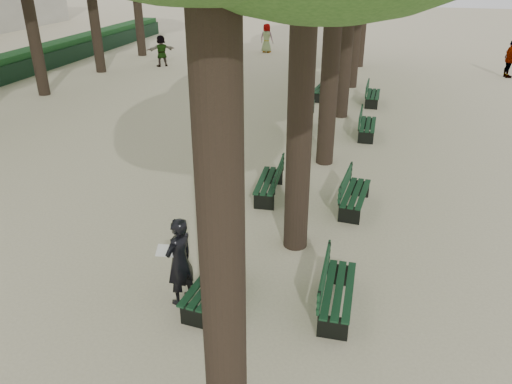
# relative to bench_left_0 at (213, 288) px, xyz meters

# --- Properties ---
(ground) EXTENTS (120.00, 120.00, 0.00)m
(ground) POSITION_rel_bench_left_0_xyz_m (-0.37, -0.69, -0.27)
(ground) COLOR beige
(ground) RESTS_ON ground
(bench_left_0) EXTENTS (0.74, 1.85, 0.92)m
(bench_left_0) POSITION_rel_bench_left_0_xyz_m (0.00, 0.00, 0.00)
(bench_left_0) COLOR black
(bench_left_0) RESTS_ON ground
(bench_left_1) EXTENTS (0.69, 1.83, 0.92)m
(bench_left_1) POSITION_rel_bench_left_0_xyz_m (0.00, 4.57, 0.00)
(bench_left_1) COLOR black
(bench_left_1) RESTS_ON ground
(bench_left_2) EXTENTS (0.68, 1.83, 0.92)m
(bench_left_2) POSITION_rel_bench_left_0_xyz_m (0.00, 10.24, 0.00)
(bench_left_2) COLOR black
(bench_left_2) RESTS_ON ground
(bench_left_3) EXTENTS (0.75, 1.85, 0.92)m
(bench_left_3) POSITION_rel_bench_left_0_xyz_m (-0.00, 14.82, 0.00)
(bench_left_3) COLOR black
(bench_left_3) RESTS_ON ground
(bench_right_0) EXTENTS (0.60, 1.81, 0.92)m
(bench_right_0) POSITION_rel_bench_left_0_xyz_m (2.27, 0.30, 0.00)
(bench_right_0) COLOR black
(bench_right_0) RESTS_ON ground
(bench_right_1) EXTENTS (0.72, 1.84, 0.92)m
(bench_right_1) POSITION_rel_bench_left_0_xyz_m (2.27, 4.39, 0.00)
(bench_right_1) COLOR black
(bench_right_1) RESTS_ON ground
(bench_right_2) EXTENTS (0.58, 1.80, 0.92)m
(bench_right_2) POSITION_rel_bench_left_0_xyz_m (2.27, 10.12, 0.00)
(bench_right_2) COLOR black
(bench_right_2) RESTS_ON ground
(bench_right_3) EXTENTS (0.60, 1.81, 0.92)m
(bench_right_3) POSITION_rel_bench_left_0_xyz_m (2.27, 14.41, 0.00)
(bench_right_3) COLOR black
(bench_right_3) RESTS_ON ground
(man_with_map) EXTENTS (0.72, 0.77, 1.73)m
(man_with_map) POSITION_rel_bench_left_0_xyz_m (-0.56, -0.15, 0.59)
(man_with_map) COLOR black
(man_with_map) RESTS_ON ground
(pedestrian_e) EXTENTS (1.46, 1.29, 1.73)m
(pedestrian_e) POSITION_rel_bench_left_0_xyz_m (-9.75, 19.54, 0.59)
(pedestrian_e) COLOR #262628
(pedestrian_e) RESTS_ON ground
(pedestrian_d) EXTENTS (0.93, 0.53, 1.79)m
(pedestrian_d) POSITION_rel_bench_left_0_xyz_m (-4.98, 25.31, 0.63)
(pedestrian_d) COLOR #262628
(pedestrian_d) RESTS_ON ground
(pedestrian_c) EXTENTS (0.61, 1.17, 1.90)m
(pedestrian_c) POSITION_rel_bench_left_0_xyz_m (8.82, 21.37, 0.68)
(pedestrian_c) COLOR #262628
(pedestrian_c) RESTS_ON ground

